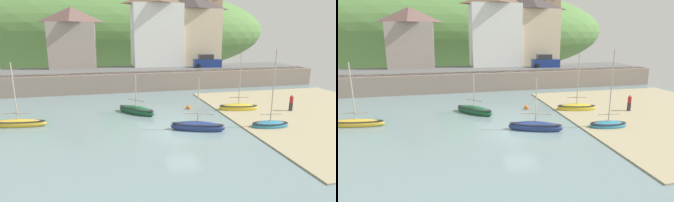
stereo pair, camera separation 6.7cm
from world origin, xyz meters
TOP-DOWN VIEW (x-y plane):
  - ground at (1.40, -9.56)m, footprint 48.00×41.00m
  - quay_seawall at (0.00, 17.50)m, footprint 48.00×9.40m
  - hillside_backdrop at (-3.11, 55.20)m, footprint 80.00×44.00m
  - waterfront_building_left at (-10.02, 25.20)m, footprint 6.83×5.37m
  - waterfront_building_centre at (2.63, 25.20)m, footprint 7.86×6.13m
  - waterfront_building_right at (8.50, 25.20)m, footprint 9.05×4.92m
  - church_with_spire at (13.43, 29.20)m, footprint 3.00×3.00m
  - rowboat_small_beached at (-12.79, 4.50)m, footprint 4.63×1.60m
  - sailboat_blue_trim at (1.26, 0.31)m, footprint 4.34×2.40m
  - dinghy_open_wooden at (7.06, 4.91)m, footprint 4.01×1.88m
  - sailboat_nearest_shore at (7.20, -0.41)m, footprint 3.19×1.56m
  - sailboat_far_left at (-2.89, 6.15)m, footprint 3.73×3.82m
  - parked_car_near_slipway at (9.59, 20.70)m, footprint 4.27×2.18m
  - person_on_slipway at (11.84, 3.40)m, footprint 0.34×0.34m
  - mooring_buoy at (2.45, 6.65)m, footprint 0.45×0.45m

SIDE VIEW (x-z plane):
  - mooring_buoy at x=2.45m, z-range -0.09..0.36m
  - ground at x=1.40m, z-range -0.14..0.47m
  - rowboat_small_beached at x=-12.79m, z-range -2.44..2.99m
  - sailboat_nearest_shore at x=7.20m, z-range -2.95..3.50m
  - sailboat_far_left at x=-2.89m, z-range -1.71..2.30m
  - sailboat_blue_trim at x=1.26m, z-range -1.88..2.50m
  - dinghy_open_wooden at x=7.06m, z-range -2.65..3.28m
  - person_on_slipway at x=11.84m, z-range 0.17..1.79m
  - quay_seawall at x=0.00m, z-range 0.16..2.56m
  - parked_car_near_slipway at x=9.59m, z-range 2.23..4.18m
  - waterfront_building_left at x=-10.02m, z-range 2.49..11.27m
  - hillside_backdrop at x=-3.11m, z-range -3.33..18.86m
  - waterfront_building_right at x=8.50m, z-range 2.48..13.33m
  - waterfront_building_centre at x=2.63m, z-range 2.47..13.64m
  - church_with_spire at x=13.43m, z-range 2.63..17.92m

